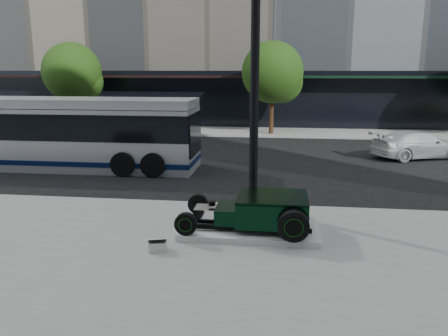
# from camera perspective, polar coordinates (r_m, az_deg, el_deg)

# --- Properties ---
(ground) EXTENTS (120.00, 120.00, 0.00)m
(ground) POSITION_cam_1_polar(r_m,az_deg,el_deg) (15.27, 1.41, -2.78)
(ground) COLOR black
(ground) RESTS_ON ground
(sidewalk_far) EXTENTS (70.00, 4.00, 0.12)m
(sidewalk_far) POSITION_cam_1_polar(r_m,az_deg,el_deg) (28.95, 4.20, 4.73)
(sidewalk_far) COLOR gray
(sidewalk_far) RESTS_ON ground
(street_trees) EXTENTS (29.80, 3.80, 5.70)m
(street_trees) POSITION_cam_1_polar(r_m,az_deg,el_deg) (27.71, 6.64, 12.01)
(street_trees) COLOR black
(street_trees) RESTS_ON sidewalk_far
(display_plinth) EXTENTS (3.40, 1.80, 0.15)m
(display_plinth) POSITION_cam_1_polar(r_m,az_deg,el_deg) (11.04, 3.35, -7.92)
(display_plinth) COLOR silver
(display_plinth) RESTS_ON sidewalk_near
(hot_rod) EXTENTS (3.22, 2.00, 0.81)m
(hot_rod) POSITION_cam_1_polar(r_m,az_deg,el_deg) (10.86, 5.15, -5.50)
(hot_rod) COLOR black
(hot_rod) RESTS_ON display_plinth
(info_plaque) EXTENTS (0.47, 0.40, 0.31)m
(info_plaque) POSITION_cam_1_polar(r_m,az_deg,el_deg) (10.02, -8.69, -9.94)
(info_plaque) COLOR silver
(info_plaque) RESTS_ON sidewalk_near
(lamppost) EXTENTS (0.45, 0.45, 8.16)m
(lamppost) POSITION_cam_1_polar(r_m,az_deg,el_deg) (12.13, 4.03, 11.81)
(lamppost) COLOR black
(lamppost) RESTS_ON sidewalk_near
(transit_bus) EXTENTS (12.12, 2.88, 2.92)m
(transit_bus) POSITION_cam_1_polar(r_m,az_deg,el_deg) (19.80, -21.18, 4.35)
(transit_bus) COLOR #B9BDC4
(transit_bus) RESTS_ON ground
(white_sedan) EXTENTS (4.75, 3.25, 1.28)m
(white_sedan) POSITION_cam_1_polar(r_m,az_deg,el_deg) (22.43, 24.01, 2.80)
(white_sedan) COLOR silver
(white_sedan) RESTS_ON ground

